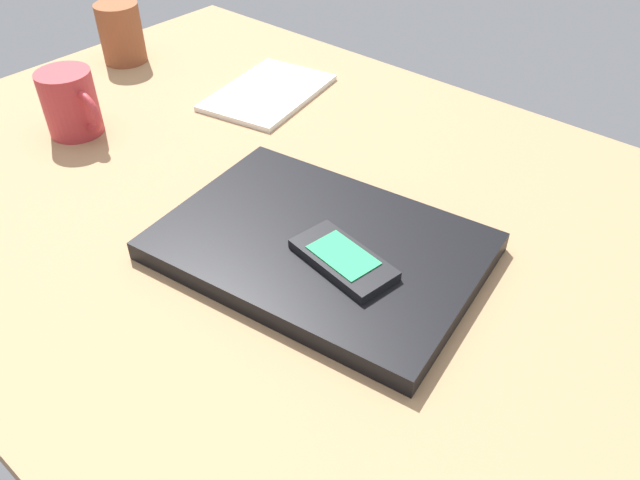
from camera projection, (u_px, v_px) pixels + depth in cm
name	position (u px, v px, depth cm)	size (l,w,h in cm)	color
desk_surface	(297.00, 214.00, 75.79)	(120.00, 80.00, 3.00)	#9E7751
laptop_closed	(320.00, 246.00, 66.99)	(33.55, 23.43, 2.24)	black
cell_phone_on_laptop	(343.00, 259.00, 62.90)	(11.86, 7.02, 1.12)	black
notepad	(268.00, 92.00, 96.80)	(13.39, 19.98, 0.80)	white
coffee_mug	(71.00, 103.00, 85.25)	(10.72, 7.38, 8.97)	#B23338
pen_cup	(121.00, 33.00, 103.93)	(7.12, 7.12, 9.66)	brown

